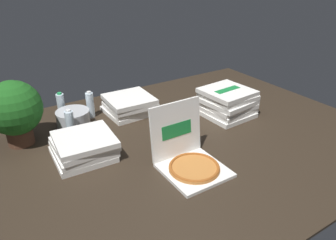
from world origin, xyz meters
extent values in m
cube|color=#2D2319|center=(0.00, 0.00, -0.01)|extent=(3.20, 2.40, 0.02)
cube|color=white|center=(-0.17, -0.42, 0.01)|extent=(0.40, 0.40, 0.02)
cylinder|color=#B77033|center=(-0.17, -0.42, 0.03)|extent=(0.34, 0.34, 0.02)
torus|color=#9C501E|center=(-0.17, -0.42, 0.04)|extent=(0.34, 0.34, 0.02)
cube|color=white|center=(-0.17, -0.19, 0.22)|extent=(0.40, 0.06, 0.40)
cube|color=#197A38|center=(-0.17, -0.20, 0.22)|extent=(0.24, 0.01, 0.10)
cube|color=white|center=(-0.74, 0.17, 0.02)|extent=(0.42, 0.42, 0.04)
cube|color=#197A38|center=(-0.74, 0.17, 0.04)|extent=(0.26, 0.08, 0.00)
cube|color=white|center=(-0.73, 0.17, 0.06)|extent=(0.42, 0.42, 0.04)
cube|color=white|center=(-0.72, 0.17, 0.10)|extent=(0.41, 0.41, 0.04)
cube|color=white|center=(-0.72, 0.16, 0.14)|extent=(0.43, 0.43, 0.04)
cube|color=white|center=(0.60, 0.13, 0.02)|extent=(0.42, 0.42, 0.04)
cube|color=white|center=(0.61, 0.14, 0.06)|extent=(0.44, 0.44, 0.04)
cube|color=#197A38|center=(0.61, 0.14, 0.08)|extent=(0.27, 0.09, 0.00)
cube|color=white|center=(0.62, 0.14, 0.10)|extent=(0.41, 0.41, 0.04)
cube|color=#197A38|center=(0.62, 0.14, 0.12)|extent=(0.26, 0.08, 0.00)
cube|color=white|center=(0.61, 0.13, 0.14)|extent=(0.45, 0.45, 0.04)
cube|color=white|center=(0.62, 0.15, 0.18)|extent=(0.42, 0.42, 0.04)
cube|color=white|center=(0.61, 0.15, 0.22)|extent=(0.43, 0.43, 0.04)
cube|color=#197A38|center=(0.61, 0.15, 0.25)|extent=(0.27, 0.09, 0.00)
cube|color=white|center=(-0.13, 0.67, 0.02)|extent=(0.41, 0.41, 0.04)
cube|color=#197A38|center=(-0.13, 0.67, 0.04)|extent=(0.26, 0.08, 0.00)
cube|color=white|center=(-0.12, 0.66, 0.06)|extent=(0.42, 0.42, 0.04)
cube|color=white|center=(-0.11, 0.65, 0.10)|extent=(0.42, 0.42, 0.04)
cube|color=#197A38|center=(-0.11, 0.65, 0.12)|extent=(0.27, 0.09, 0.00)
cube|color=white|center=(-0.12, 0.65, 0.14)|extent=(0.42, 0.42, 0.04)
cylinder|color=#B7BABF|center=(-0.64, 0.68, 0.07)|extent=(0.28, 0.28, 0.14)
cylinder|color=silver|center=(-0.72, 0.49, 0.12)|extent=(0.07, 0.07, 0.23)
cylinder|color=white|center=(-0.72, 0.49, 0.24)|extent=(0.04, 0.04, 0.02)
cylinder|color=silver|center=(-0.68, 0.88, 0.12)|extent=(0.07, 0.07, 0.23)
cylinder|color=#239951|center=(-0.68, 0.88, 0.24)|extent=(0.04, 0.04, 0.02)
cylinder|color=silver|center=(-0.45, 0.77, 0.12)|extent=(0.07, 0.07, 0.23)
cylinder|color=white|center=(-0.45, 0.77, 0.24)|extent=(0.04, 0.04, 0.02)
cylinder|color=#513323|center=(-1.08, 0.61, 0.06)|extent=(0.19, 0.19, 0.13)
sphere|color=#1B581A|center=(-1.08, 0.61, 0.30)|extent=(0.41, 0.41, 0.41)
camera|label=1|loc=(-1.28, -1.83, 1.29)|focal=34.33mm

